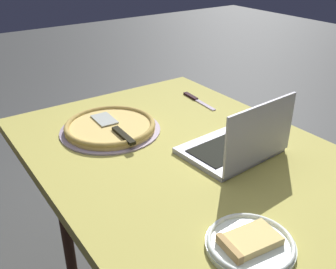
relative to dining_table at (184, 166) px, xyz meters
The scene contains 5 objects.
dining_table is the anchor object (origin of this frame).
laptop 0.21m from the dining_table, 135.42° to the right, with size 0.26×0.33×0.22m.
pizza_plate 0.49m from the dining_table, 161.73° to the left, with size 0.21×0.21×0.04m.
pizza_tray 0.33m from the dining_table, 25.59° to the left, with size 0.38×0.38×0.04m.
table_knife 0.48m from the dining_table, 43.44° to the right, with size 0.23×0.04×0.01m.
Camera 1 is at (-0.91, 0.70, 1.43)m, focal length 40.98 mm.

